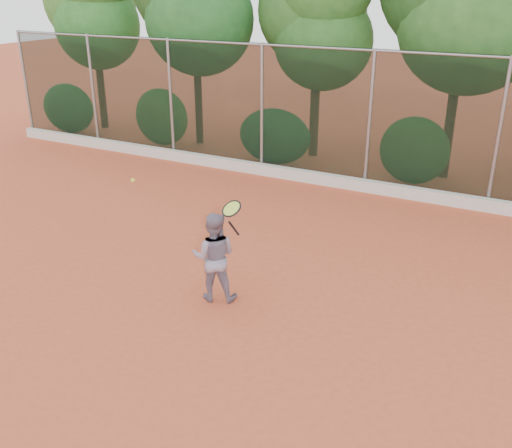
% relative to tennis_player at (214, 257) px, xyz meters
% --- Properties ---
extents(ground, '(80.00, 80.00, 0.00)m').
position_rel_tennis_player_xyz_m(ground, '(0.49, -0.45, -0.77)').
color(ground, '#C44F2E').
rests_on(ground, ground).
extents(concrete_curb, '(24.00, 0.20, 0.30)m').
position_rel_tennis_player_xyz_m(concrete_curb, '(0.49, 6.37, -0.62)').
color(concrete_curb, beige).
rests_on(concrete_curb, ground).
extents(tennis_player, '(0.91, 0.83, 1.54)m').
position_rel_tennis_player_xyz_m(tennis_player, '(0.00, 0.00, 0.00)').
color(tennis_player, gray).
rests_on(tennis_player, ground).
extents(chainlink_fence, '(24.09, 0.09, 3.50)m').
position_rel_tennis_player_xyz_m(chainlink_fence, '(0.49, 6.55, 1.09)').
color(chainlink_fence, black).
rests_on(chainlink_fence, ground).
extents(foliage_backdrop, '(23.70, 3.63, 7.55)m').
position_rel_tennis_player_xyz_m(foliage_backdrop, '(-0.05, 8.53, 3.63)').
color(foliage_backdrop, '#452C1A').
rests_on(foliage_backdrop, ground).
extents(tennis_racket, '(0.40, 0.37, 0.60)m').
position_rel_tennis_player_xyz_m(tennis_racket, '(0.44, -0.15, 0.95)').
color(tennis_racket, black).
rests_on(tennis_racket, ground).
extents(tennis_ball_in_flight, '(0.07, 0.07, 0.07)m').
position_rel_tennis_player_xyz_m(tennis_ball_in_flight, '(-1.45, -0.15, 1.14)').
color(tennis_ball_in_flight, yellow).
rests_on(tennis_ball_in_flight, ground).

